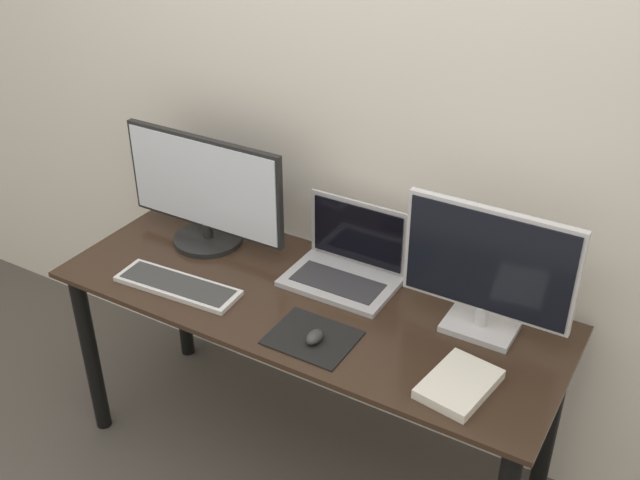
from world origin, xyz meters
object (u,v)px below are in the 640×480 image
object	(u,v)px
monitor_left	(205,193)
mouse	(315,337)
laptop	(348,262)
keyboard	(178,286)
book	(459,384)
monitor_right	(488,270)

from	to	relation	value
monitor_left	mouse	size ratio (longest dim) A/B	9.26
laptop	keyboard	size ratio (longest dim) A/B	0.83
monitor_left	book	world-z (taller)	monitor_left
keyboard	book	size ratio (longest dim) A/B	1.74
laptop	keyboard	bearing A→B (deg)	-143.06
monitor_left	book	xyz separation A→B (m)	(1.07, -0.28, -0.18)
mouse	monitor_right	bearing A→B (deg)	37.97
mouse	book	size ratio (longest dim) A/B	0.27
monitor_right	laptop	world-z (taller)	monitor_right
monitor_left	mouse	world-z (taller)	monitor_left
book	mouse	bearing A→B (deg)	-176.06
mouse	laptop	bearing A→B (deg)	103.44
monitor_right	monitor_left	bearing A→B (deg)	-179.99
keyboard	book	distance (m)	0.98
mouse	monitor_left	bearing A→B (deg)	153.85
book	laptop	bearing A→B (deg)	148.02
laptop	keyboard	distance (m)	0.57
monitor_right	mouse	xyz separation A→B (m)	(-0.40, -0.31, -0.19)
monitor_left	monitor_right	distance (m)	1.03
monitor_left	laptop	distance (m)	0.57
laptop	monitor_left	bearing A→B (deg)	-174.99
keyboard	book	world-z (taller)	book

